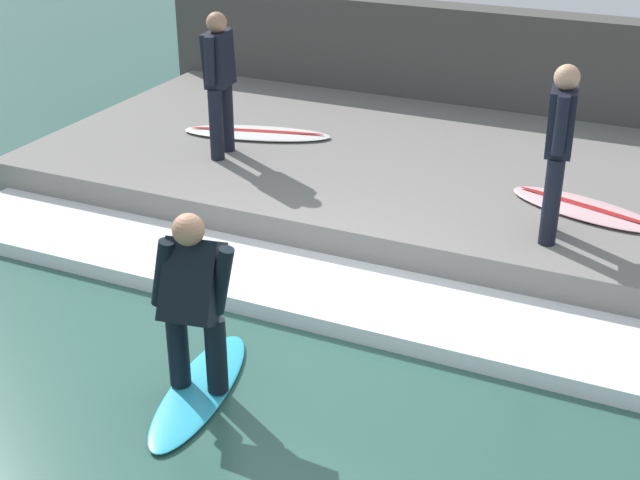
# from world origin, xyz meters

# --- Properties ---
(ground_plane) EXTENTS (28.00, 28.00, 0.00)m
(ground_plane) POSITION_xyz_m (0.00, 0.00, 0.00)
(ground_plane) COLOR #2D564C
(concrete_ledge) EXTENTS (4.40, 9.19, 0.44)m
(concrete_ledge) POSITION_xyz_m (3.54, 0.00, 0.22)
(concrete_ledge) COLOR slate
(concrete_ledge) RESTS_ON ground_plane
(back_wall) EXTENTS (0.50, 9.65, 1.74)m
(back_wall) POSITION_xyz_m (5.99, 0.00, 0.87)
(back_wall) COLOR #474442
(back_wall) RESTS_ON ground_plane
(wave_foam_crest) EXTENTS (1.16, 8.73, 0.16)m
(wave_foam_crest) POSITION_xyz_m (0.76, 0.00, 0.08)
(wave_foam_crest) COLOR white
(wave_foam_crest) RESTS_ON ground_plane
(surfboard_riding) EXTENTS (1.68, 0.72, 0.06)m
(surfboard_riding) POSITION_xyz_m (-1.00, 0.31, 0.03)
(surfboard_riding) COLOR #2DADD1
(surfboard_riding) RESTS_ON ground_plane
(surfer_riding) EXTENTS (0.56, 0.69, 1.48)m
(surfer_riding) POSITION_xyz_m (-1.00, 0.31, 0.88)
(surfer_riding) COLOR black
(surfer_riding) RESTS_ON surfboard_riding
(surfer_waiting_near) EXTENTS (0.57, 0.31, 1.67)m
(surfer_waiting_near) POSITION_xyz_m (2.69, 2.24, 1.38)
(surfer_waiting_near) COLOR black
(surfer_waiting_near) RESTS_ON concrete_ledge
(surfboard_waiting_near) EXTENTS (1.03, 1.95, 0.07)m
(surfboard_waiting_near) POSITION_xyz_m (3.46, 2.20, 0.48)
(surfboard_waiting_near) COLOR white
(surfboard_waiting_near) RESTS_ON concrete_ledge
(surfer_waiting_far) EXTENTS (0.56, 0.29, 1.68)m
(surfer_waiting_far) POSITION_xyz_m (2.04, -1.73, 1.39)
(surfer_waiting_far) COLOR black
(surfer_waiting_far) RESTS_ON concrete_ledge
(surfboard_waiting_far) EXTENTS (1.04, 1.72, 0.07)m
(surfboard_waiting_far) POSITION_xyz_m (2.80, -1.94, 0.48)
(surfboard_waiting_far) COLOR beige
(surfboard_waiting_far) RESTS_ON concrete_ledge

